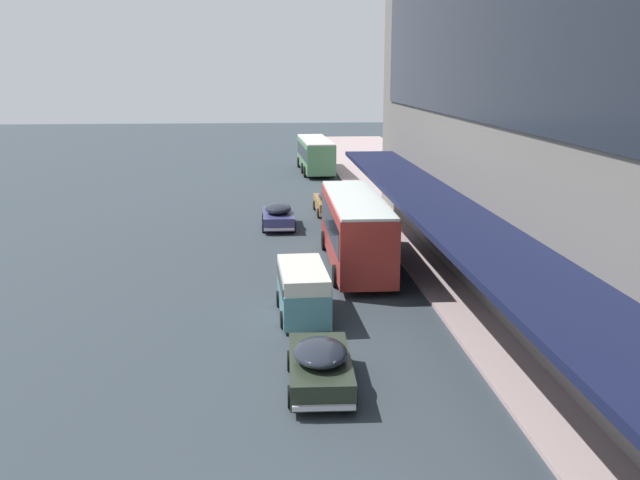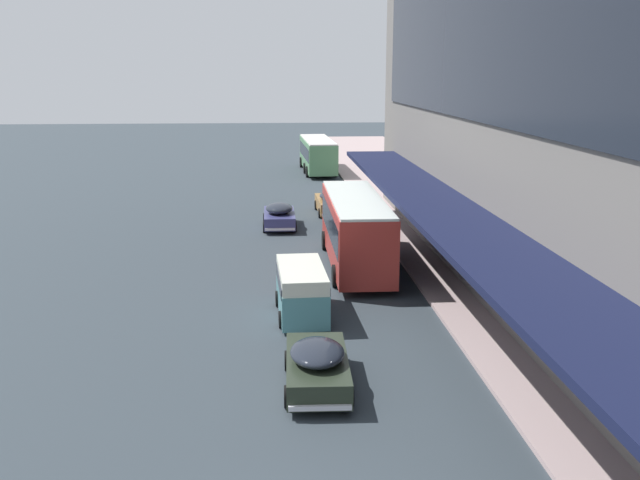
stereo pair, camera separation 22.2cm
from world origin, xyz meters
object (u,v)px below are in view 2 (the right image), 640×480
transit_bus_kerbside_rear (318,153)px  sedan_oncoming_rear (331,203)px  sedan_second_near (317,365)px  transit_bus_kerbside_front (356,227)px  sedan_lead_near (279,215)px  vw_van (301,288)px

transit_bus_kerbside_rear → sedan_oncoming_rear: bearing=-91.5°
sedan_second_near → transit_bus_kerbside_front: bearing=78.3°
sedan_lead_near → vw_van: bearing=-87.9°
sedan_oncoming_rear → sedan_second_near: bearing=-96.0°
transit_bus_kerbside_front → sedan_second_near: (-2.79, -13.42, -1.24)m
transit_bus_kerbside_front → sedan_oncoming_rear: (0.01, 13.28, -1.22)m
sedan_oncoming_rear → sedan_second_near: size_ratio=1.10×
transit_bus_kerbside_front → sedan_second_near: transit_bus_kerbside_front is taller
sedan_second_near → vw_van: vw_van is taller
sedan_lead_near → sedan_second_near: bearing=-88.1°
sedan_lead_near → sedan_oncoming_rear: (3.53, 4.13, -0.01)m
sedan_oncoming_rear → sedan_lead_near: bearing=-130.5°
transit_bus_kerbside_rear → transit_bus_kerbside_front: bearing=-90.9°
transit_bus_kerbside_front → sedan_second_near: bearing=-101.7°
transit_bus_kerbside_front → sedan_oncoming_rear: bearing=90.0°
transit_bus_kerbside_front → sedan_lead_near: transit_bus_kerbside_front is taller
sedan_second_near → sedan_lead_near: bearing=91.9°
transit_bus_kerbside_front → transit_bus_kerbside_rear: 33.30m
transit_bus_kerbside_front → sedan_oncoming_rear: 13.34m
sedan_lead_near → sedan_oncoming_rear: sedan_lead_near is taller
transit_bus_kerbside_rear → sedan_oncoming_rear: size_ratio=2.20×
sedan_oncoming_rear → vw_van: size_ratio=1.05×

